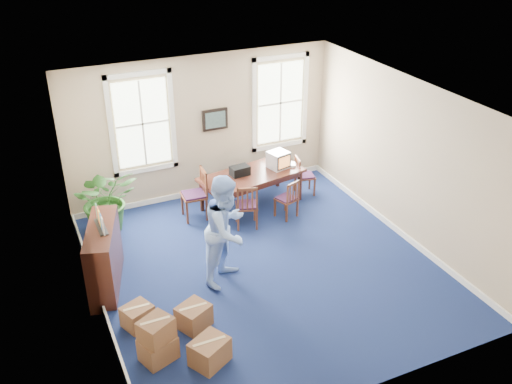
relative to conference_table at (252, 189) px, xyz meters
name	(u,v)px	position (x,y,z in m)	size (l,w,h in m)	color
floor	(264,266)	(-0.75, -2.25, -0.38)	(6.50, 6.50, 0.00)	navy
ceiling	(266,101)	(-0.75, -2.25, 2.82)	(6.50, 6.50, 0.00)	white
wall_back	(202,127)	(-0.75, 1.00, 1.22)	(6.50, 6.50, 0.00)	tan
wall_front	(375,298)	(-0.75, -5.50, 1.22)	(6.50, 6.50, 0.00)	tan
wall_left	(88,227)	(-3.75, -2.25, 1.22)	(6.50, 6.50, 0.00)	tan
wall_right	(406,160)	(2.25, -2.25, 1.22)	(6.50, 6.50, 0.00)	tan
baseboard_back	(205,190)	(-0.75, 0.97, -0.32)	(6.00, 0.04, 0.12)	white
baseboard_left	(103,306)	(-3.72, -2.25, -0.32)	(0.04, 6.50, 0.12)	white
baseboard_right	(396,229)	(2.22, -2.25, -0.32)	(0.04, 6.50, 0.12)	white
window_left	(142,124)	(-2.05, 0.98, 1.52)	(1.40, 0.12, 2.20)	white
window_right	(280,103)	(1.15, 0.98, 1.52)	(1.40, 0.12, 2.20)	white
wall_picture	(215,120)	(-0.45, 0.95, 1.37)	(0.58, 0.06, 0.48)	black
conference_table	(252,189)	(0.00, 0.00, 0.00)	(2.25, 1.02, 0.77)	#441E16
crt_tv	(278,160)	(0.66, 0.05, 0.57)	(0.41, 0.44, 0.37)	#B7B7BC
game_console	(292,165)	(0.97, 0.00, 0.41)	(0.17, 0.21, 0.05)	white
equipment_bag	(240,171)	(-0.26, 0.05, 0.48)	(0.40, 0.26, 0.20)	black
chair_near_left	(246,205)	(-0.46, -0.77, 0.11)	(0.44, 0.44, 0.98)	brown
chair_near_right	(286,198)	(0.46, -0.77, 0.05)	(0.39, 0.39, 0.87)	brown
chair_end_left	(194,195)	(-1.33, 0.00, 0.16)	(0.49, 0.49, 1.09)	brown
chair_end_right	(305,175)	(1.33, 0.00, 0.07)	(0.41, 0.41, 0.91)	brown
man	(227,229)	(-1.49, -2.29, 0.63)	(0.99, 0.76, 2.02)	#91BAFF
credenza	(104,255)	(-3.50, -1.57, 0.22)	(0.44, 1.55, 1.22)	#441E16
brochure_rack	(99,216)	(-3.47, -1.57, 1.00)	(0.14, 0.77, 0.34)	#99999E
potted_plant	(106,199)	(-3.08, 0.27, 0.31)	(1.25, 1.09, 1.40)	#21521A
cardboard_boxes	(168,331)	(-2.99, -3.64, 0.00)	(1.34, 1.34, 0.76)	brown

